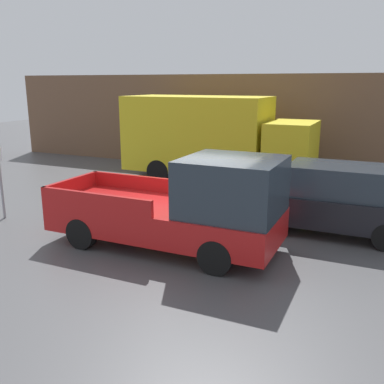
% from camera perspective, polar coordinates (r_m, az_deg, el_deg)
% --- Properties ---
extents(ground_plane, '(60.00, 60.00, 0.00)m').
position_cam_1_polar(ground_plane, '(10.46, 0.62, -6.60)').
color(ground_plane, '#4C4C4F').
extents(building_wall, '(28.00, 0.15, 4.10)m').
position_cam_1_polar(building_wall, '(18.36, 12.16, 8.78)').
color(building_wall, brown).
rests_on(building_wall, ground).
extents(pickup_truck, '(5.38, 2.08, 2.22)m').
position_cam_1_polar(pickup_truck, '(9.65, -0.86, -2.09)').
color(pickup_truck, red).
rests_on(pickup_truck, ground).
extents(car, '(4.37, 1.87, 1.76)m').
position_cam_1_polar(car, '(11.44, 18.33, -0.94)').
color(car, black).
rests_on(car, ground).
extents(delivery_truck, '(7.11, 2.53, 3.24)m').
position_cam_1_polar(delivery_truck, '(16.38, 2.66, 7.37)').
color(delivery_truck, gold).
rests_on(delivery_truck, ground).
extents(parking_sign, '(0.30, 0.07, 2.16)m').
position_cam_1_polar(parking_sign, '(13.06, -24.22, 1.97)').
color(parking_sign, gray).
rests_on(parking_sign, ground).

